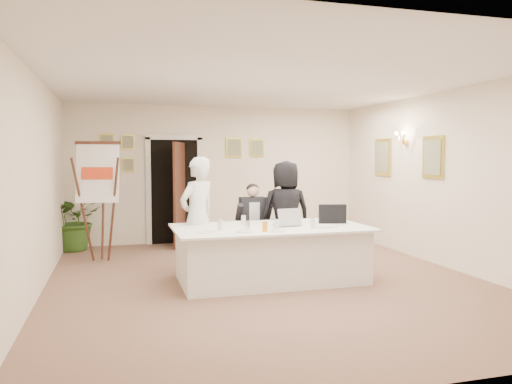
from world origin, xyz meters
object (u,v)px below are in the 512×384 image
object	(u,v)px
seated_man	(253,224)
paper_stack	(326,226)
standing_woman	(285,213)
laptop	(287,216)
standing_man	(198,217)
oj_glass	(265,227)
steel_jug	(247,225)
conference_table	(271,253)
laptop_bag	(332,214)
flip_chart	(100,208)
potted_palm	(75,219)

from	to	relation	value
seated_man	paper_stack	xyz separation A→B (m)	(0.66, -1.41, 0.12)
standing_woman	laptop	size ratio (longest dim) A/B	4.66
standing_man	oj_glass	world-z (taller)	standing_man
paper_stack	standing_man	bearing A→B (deg)	153.58
steel_jug	conference_table	bearing A→B (deg)	24.23
standing_woman	laptop_bag	xyz separation A→B (m)	(0.44, -0.85, 0.07)
seated_man	laptop	distance (m)	1.14
flip_chart	oj_glass	distance (m)	3.23
potted_palm	laptop_bag	distance (m)	4.98
standing_man	laptop	size ratio (longest dim) A/B	4.83
standing_man	potted_palm	size ratio (longest dim) A/B	1.48
flip_chart	oj_glass	xyz separation A→B (m)	(2.14, -2.41, -0.07)
paper_stack	steel_jug	xyz separation A→B (m)	(-1.11, 0.11, 0.04)
potted_palm	paper_stack	xyz separation A→B (m)	(3.57, -3.53, 0.20)
paper_stack	conference_table	bearing A→B (deg)	158.46
flip_chart	laptop_bag	bearing A→B (deg)	-29.42
potted_palm	laptop_bag	xyz separation A→B (m)	(3.84, -3.15, 0.32)
paper_stack	steel_jug	size ratio (longest dim) A/B	2.52
standing_woman	paper_stack	bearing A→B (deg)	100.04
laptop	steel_jug	distance (m)	0.67
laptop	steel_jug	bearing A→B (deg)	-170.92
laptop_bag	oj_glass	bearing A→B (deg)	-142.98
standing_woman	paper_stack	size ratio (longest dim) A/B	6.13
laptop	steel_jug	size ratio (longest dim) A/B	3.31
potted_palm	paper_stack	bearing A→B (deg)	-44.67
seated_man	flip_chart	world-z (taller)	flip_chart
steel_jug	potted_palm	bearing A→B (deg)	125.72
potted_palm	laptop	distance (m)	4.47
laptop	paper_stack	size ratio (longest dim) A/B	1.31
laptop_bag	steel_jug	bearing A→B (deg)	-155.49
seated_man	potted_palm	distance (m)	3.60
standing_man	standing_woman	bearing A→B (deg)	159.60
seated_man	standing_woman	bearing A→B (deg)	-30.88
steel_jug	flip_chart	bearing A→B (deg)	132.42
laptop	oj_glass	size ratio (longest dim) A/B	2.80
conference_table	seated_man	world-z (taller)	seated_man
seated_man	standing_woman	size ratio (longest dim) A/B	0.79
potted_palm	oj_glass	bearing A→B (deg)	-54.39
flip_chart	seated_man	bearing A→B (deg)	-19.45
conference_table	steel_jug	bearing A→B (deg)	-155.77
standing_woman	oj_glass	bearing A→B (deg)	63.02
conference_table	laptop	xyz separation A→B (m)	(0.25, 0.03, 0.52)
laptop_bag	steel_jug	xyz separation A→B (m)	(-1.37, -0.27, -0.08)
laptop_bag	oj_glass	xyz separation A→B (m)	(-1.20, -0.52, -0.07)
oj_glass	conference_table	bearing A→B (deg)	63.26
seated_man	standing_woman	xyz separation A→B (m)	(0.49, -0.18, 0.18)
seated_man	standing_woman	world-z (taller)	standing_woman
potted_palm	laptop	size ratio (longest dim) A/B	3.26
laptop_bag	oj_glass	world-z (taller)	laptop_bag
standing_man	paper_stack	xyz separation A→B (m)	(1.67, -0.83, -0.09)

